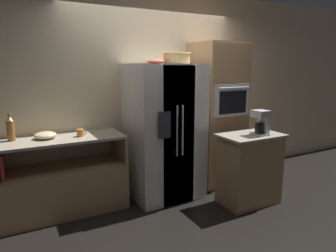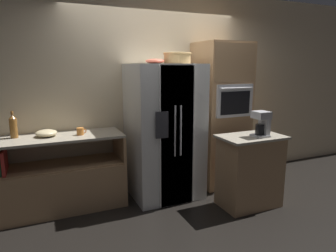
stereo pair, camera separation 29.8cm
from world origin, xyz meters
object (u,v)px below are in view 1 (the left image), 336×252
(wall_oven, at_px, (217,114))
(mixing_bowl, at_px, (45,135))
(coffee_maker, at_px, (261,121))
(wicker_basket, at_px, (177,58))
(bottle_tall, at_px, (11,129))
(mug, at_px, (81,133))
(refrigerator, at_px, (164,131))
(fruit_bowl, at_px, (155,61))

(wall_oven, relative_size, mixing_bowl, 8.34)
(mixing_bowl, distance_m, coffee_maker, 2.59)
(wall_oven, distance_m, wicker_basket, 1.13)
(bottle_tall, distance_m, mug, 0.75)
(mixing_bowl, xyz_separation_m, coffee_maker, (2.39, -0.98, 0.11))
(wicker_basket, bearing_deg, bottle_tall, 171.25)
(wall_oven, distance_m, coffee_maker, 0.89)
(refrigerator, xyz_separation_m, wall_oven, (0.93, 0.08, 0.15))
(wicker_basket, height_order, fruit_bowl, wicker_basket)
(fruit_bowl, height_order, bottle_tall, fruit_bowl)
(mug, bearing_deg, fruit_bowl, -9.37)
(refrigerator, distance_m, coffee_maker, 1.25)
(fruit_bowl, height_order, mug, fruit_bowl)
(refrigerator, relative_size, fruit_bowl, 7.36)
(mug, bearing_deg, mixing_bowl, 168.25)
(refrigerator, height_order, mixing_bowl, refrigerator)
(fruit_bowl, height_order, mixing_bowl, fruit_bowl)
(mug, height_order, coffee_maker, coffee_maker)
(wall_oven, bearing_deg, refrigerator, -175.13)
(refrigerator, height_order, fruit_bowl, fruit_bowl)
(coffee_maker, bearing_deg, wicker_basket, 136.38)
(bottle_tall, relative_size, mug, 2.71)
(fruit_bowl, xyz_separation_m, bottle_tall, (-1.65, 0.30, -0.74))
(wall_oven, distance_m, mug, 2.01)
(refrigerator, xyz_separation_m, fruit_bowl, (-0.15, -0.07, 0.92))
(mug, height_order, mixing_bowl, mug)
(refrigerator, bearing_deg, mug, 175.70)
(refrigerator, xyz_separation_m, bottle_tall, (-1.81, 0.23, 0.18))
(bottle_tall, xyz_separation_m, mug, (0.73, -0.15, -0.10))
(wall_oven, relative_size, wicker_basket, 5.76)
(wicker_basket, bearing_deg, fruit_bowl, -179.46)
(wicker_basket, relative_size, mug, 3.08)
(refrigerator, xyz_separation_m, mug, (-1.08, 0.08, 0.08))
(wicker_basket, bearing_deg, mug, 173.06)
(coffee_maker, bearing_deg, bottle_tall, 159.09)
(mug, relative_size, coffee_maker, 0.38)
(mixing_bowl, bearing_deg, mug, -11.75)
(wall_oven, height_order, wicker_basket, wall_oven)
(refrigerator, height_order, wicker_basket, wicker_basket)
(wicker_basket, distance_m, coffee_maker, 1.33)
(refrigerator, relative_size, mixing_bowl, 7.14)
(fruit_bowl, bearing_deg, wicker_basket, 0.54)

